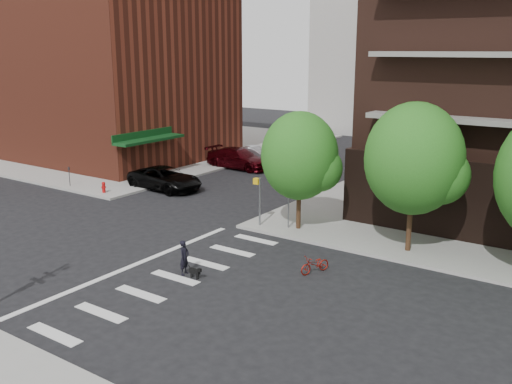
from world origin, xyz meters
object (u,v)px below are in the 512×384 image
at_px(parked_car_maroon, 239,158).
at_px(parked_car_black, 165,178).
at_px(fire_hydrant, 104,187).
at_px(dog_walker, 184,257).
at_px(parked_car_silver, 255,155).
at_px(scooter, 315,264).

bearing_deg(parked_car_maroon, parked_car_black, -179.04).
xyz_separation_m(fire_hydrant, dog_walker, (13.56, -7.26, 0.21)).
bearing_deg(dog_walker, fire_hydrant, 50.77).
relative_size(parked_car_black, parked_car_maroon, 0.98).
bearing_deg(parked_car_maroon, dog_walker, -148.69).
height_order(fire_hydrant, dog_walker, dog_walker).
bearing_deg(parked_car_silver, parked_car_black, 174.87).
distance_m(parked_car_maroon, scooter, 22.44).
distance_m(fire_hydrant, scooter, 18.52).
bearing_deg(fire_hydrant, parked_car_black, 56.02).
height_order(fire_hydrant, parked_car_maroon, parked_car_maroon).
distance_m(parked_car_silver, scooter, 24.14).
height_order(parked_car_silver, dog_walker, dog_walker).
xyz_separation_m(parked_car_black, scooter, (15.79, -7.38, -0.38)).
bearing_deg(parked_car_silver, fire_hydrant, 165.73).
xyz_separation_m(parked_car_maroon, dog_walker, (11.26, -19.23, -0.06)).
xyz_separation_m(fire_hydrant, parked_car_black, (2.30, 3.41, 0.22)).
relative_size(fire_hydrant, parked_car_silver, 0.17).
relative_size(fire_hydrant, dog_walker, 0.48).
bearing_deg(dog_walker, parked_car_black, 35.47).
bearing_deg(parked_car_silver, dog_walker, -157.53).
height_order(parked_car_maroon, parked_car_silver, parked_car_maroon).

